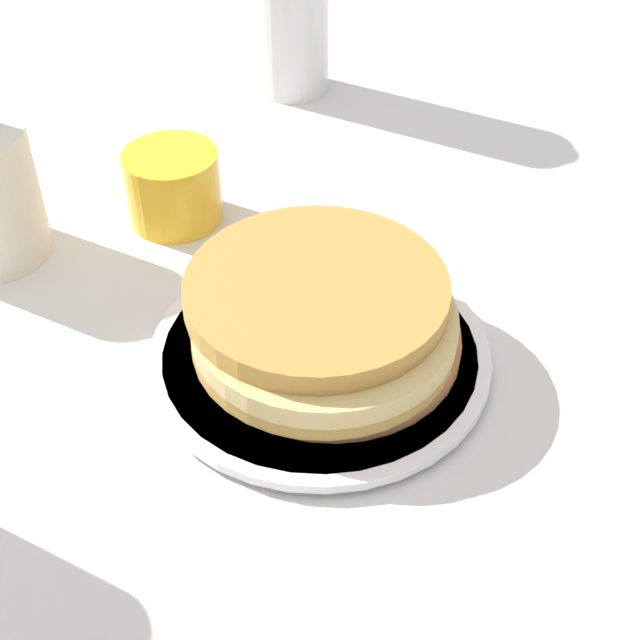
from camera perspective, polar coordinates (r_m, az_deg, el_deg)
The scene contains 4 objects.
ground_plane at distance 0.64m, azimuth 1.89°, elevation -2.74°, with size 4.00×4.00×0.00m, color silver.
plate at distance 0.63m, azimuth 0.00°, elevation -2.24°, with size 0.24×0.24×0.01m.
pancake_stack at distance 0.61m, azimuth 0.22°, elevation -0.00°, with size 0.19×0.19×0.06m.
juice_glass at distance 0.77m, azimuth -9.37°, elevation 8.42°, with size 0.08×0.08×0.06m.
Camera 1 is at (-0.14, 0.43, 0.44)m, focal length 50.00 mm.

